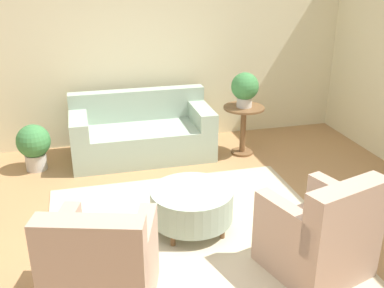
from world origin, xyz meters
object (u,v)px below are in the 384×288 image
object	(u,v)px
couch	(142,134)
potted_plant_floor	(34,144)
ottoman_table	(192,204)
potted_plant_on_side_table	(245,88)
armchair_left	(101,270)
armchair_right	(320,236)
side_table	(243,122)

from	to	relation	value
couch	potted_plant_floor	distance (m)	1.45
couch	ottoman_table	xyz separation A→B (m)	(0.21, -2.03, -0.04)
couch	potted_plant_on_side_table	bearing A→B (deg)	-11.44
couch	ottoman_table	world-z (taller)	couch
armchair_left	potted_plant_on_side_table	bearing A→B (deg)	51.26
armchair_left	potted_plant_floor	size ratio (longest dim) A/B	1.56
armchair_right	ottoman_table	distance (m)	1.32
armchair_right	potted_plant_floor	world-z (taller)	armchair_right
armchair_left	side_table	bearing A→B (deg)	51.26
ottoman_table	potted_plant_floor	world-z (taller)	potted_plant_floor
side_table	potted_plant_floor	size ratio (longest dim) A/B	1.13
armchair_right	side_table	xyz separation A→B (m)	(0.29, 2.70, 0.11)
armchair_left	side_table	distance (m)	3.46
armchair_right	ottoman_table	xyz separation A→B (m)	(-0.91, 0.95, -0.08)
potted_plant_on_side_table	potted_plant_floor	size ratio (longest dim) A/B	0.77
ottoman_table	side_table	distance (m)	2.13
side_table	potted_plant_on_side_table	world-z (taller)	potted_plant_on_side_table
ottoman_table	potted_plant_floor	xyz separation A→B (m)	(-1.65, 1.91, 0.07)
armchair_left	ottoman_table	distance (m)	1.35
ottoman_table	potted_plant_on_side_table	world-z (taller)	potted_plant_on_side_table
potted_plant_on_side_table	armchair_right	bearing A→B (deg)	-96.04
armchair_left	ottoman_table	size ratio (longest dim) A/B	1.16
couch	side_table	size ratio (longest dim) A/B	2.76
side_table	potted_plant_floor	distance (m)	2.86
side_table	potted_plant_floor	xyz separation A→B (m)	(-2.85, 0.16, -0.13)
armchair_right	potted_plant_on_side_table	world-z (taller)	potted_plant_on_side_table
ottoman_table	armchair_right	bearing A→B (deg)	-46.02
potted_plant_on_side_table	potted_plant_floor	xyz separation A→B (m)	(-2.85, 0.16, -0.62)
armchair_left	potted_plant_floor	xyz separation A→B (m)	(-0.69, 2.86, -0.01)
armchair_right	side_table	bearing A→B (deg)	83.96
potted_plant_on_side_table	side_table	bearing A→B (deg)	0.00
armchair_right	potted_plant_floor	bearing A→B (deg)	131.89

